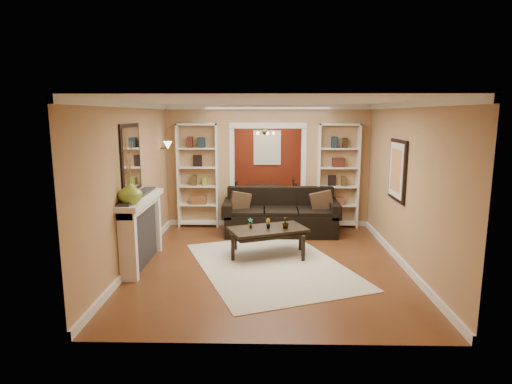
{
  "coord_description": "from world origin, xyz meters",
  "views": [
    {
      "loc": [
        -0.06,
        -8.34,
        2.5
      ],
      "look_at": [
        -0.22,
        -0.8,
        1.12
      ],
      "focal_mm": 30.0,
      "sensor_mm": 36.0,
      "label": 1
    }
  ],
  "objects_px": {
    "fireplace": "(143,231)",
    "dining_table": "(265,200)",
    "coffee_table": "(268,242)",
    "bookshelf_right": "(338,176)",
    "sofa": "(281,212)",
    "bookshelf_left": "(198,176)"
  },
  "relations": [
    {
      "from": "fireplace",
      "to": "sofa",
      "type": "bearing_deg",
      "value": 39.5
    },
    {
      "from": "coffee_table",
      "to": "dining_table",
      "type": "distance_m",
      "value": 3.58
    },
    {
      "from": "dining_table",
      "to": "bookshelf_right",
      "type": "bearing_deg",
      "value": -133.79
    },
    {
      "from": "sofa",
      "to": "coffee_table",
      "type": "xyz_separation_m",
      "value": [
        -0.28,
        -1.44,
        -0.22
      ]
    },
    {
      "from": "coffee_table",
      "to": "bookshelf_right",
      "type": "height_order",
      "value": "bookshelf_right"
    },
    {
      "from": "coffee_table",
      "to": "bookshelf_right",
      "type": "xyz_separation_m",
      "value": [
        1.55,
        2.02,
        0.9
      ]
    },
    {
      "from": "fireplace",
      "to": "dining_table",
      "type": "bearing_deg",
      "value": 63.68
    },
    {
      "from": "bookshelf_right",
      "to": "fireplace",
      "type": "xyz_separation_m",
      "value": [
        -3.64,
        -2.53,
        -0.57
      ]
    },
    {
      "from": "sofa",
      "to": "bookshelf_right",
      "type": "bearing_deg",
      "value": 24.47
    },
    {
      "from": "sofa",
      "to": "bookshelf_left",
      "type": "height_order",
      "value": "bookshelf_left"
    },
    {
      "from": "fireplace",
      "to": "dining_table",
      "type": "distance_m",
      "value": 4.56
    },
    {
      "from": "bookshelf_right",
      "to": "sofa",
      "type": "bearing_deg",
      "value": -155.53
    },
    {
      "from": "sofa",
      "to": "fireplace",
      "type": "relative_size",
      "value": 1.42
    },
    {
      "from": "coffee_table",
      "to": "bookshelf_left",
      "type": "height_order",
      "value": "bookshelf_left"
    },
    {
      "from": "coffee_table",
      "to": "fireplace",
      "type": "height_order",
      "value": "fireplace"
    },
    {
      "from": "coffee_table",
      "to": "fireplace",
      "type": "distance_m",
      "value": 2.17
    },
    {
      "from": "coffee_table",
      "to": "dining_table",
      "type": "height_order",
      "value": "dining_table"
    },
    {
      "from": "fireplace",
      "to": "dining_table",
      "type": "height_order",
      "value": "fireplace"
    },
    {
      "from": "coffee_table",
      "to": "dining_table",
      "type": "relative_size",
      "value": 0.8
    },
    {
      "from": "sofa",
      "to": "bookshelf_right",
      "type": "xyz_separation_m",
      "value": [
        1.27,
        0.58,
        0.68
      ]
    },
    {
      "from": "sofa",
      "to": "bookshelf_left",
      "type": "xyz_separation_m",
      "value": [
        -1.83,
        0.58,
        0.68
      ]
    },
    {
      "from": "bookshelf_left",
      "to": "dining_table",
      "type": "relative_size",
      "value": 1.38
    }
  ]
}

